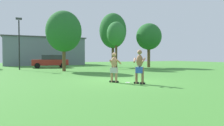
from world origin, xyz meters
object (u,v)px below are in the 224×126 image
at_px(player_in_blue, 140,66).
at_px(lamp_post, 19,38).
at_px(player_near, 114,67).
at_px(frisbee, 128,82).
at_px(tree_right_field, 64,31).
at_px(tree_left_field, 116,34).
at_px(tree_near_building, 113,31).
at_px(tree_behind_players, 149,37).
at_px(car_red_near_post, 50,61).

height_order(player_in_blue, lamp_post, lamp_post).
bearing_deg(lamp_post, player_near, -71.18).
height_order(frisbee, lamp_post, lamp_post).
height_order(player_near, player_in_blue, player_in_blue).
xyz_separation_m(player_near, lamp_post, (-4.66, 13.68, 2.52)).
bearing_deg(tree_right_field, lamp_post, 134.38).
xyz_separation_m(frisbee, tree_left_field, (4.62, 11.25, 3.89)).
bearing_deg(tree_right_field, frisbee, -82.13).
bearing_deg(player_in_blue, tree_near_building, 70.35).
distance_m(lamp_post, tree_right_field, 5.56).
distance_m(frisbee, tree_right_field, 10.89).
bearing_deg(tree_behind_players, lamp_post, 174.72).
xyz_separation_m(player_near, car_red_near_post, (-1.16, 16.45, -0.02)).
bearing_deg(tree_behind_players, tree_right_field, -167.27).
distance_m(player_in_blue, tree_near_building, 17.09).
bearing_deg(car_red_near_post, lamp_post, -141.67).
xyz_separation_m(car_red_near_post, tree_right_field, (0.37, -6.73, 2.94)).
height_order(car_red_near_post, lamp_post, lamp_post).
distance_m(tree_right_field, tree_behind_players, 11.61).
distance_m(player_near, player_in_blue, 1.43).
height_order(player_in_blue, tree_behind_players, tree_behind_players).
bearing_deg(player_in_blue, frisbee, 115.32).
relative_size(tree_right_field, tree_behind_players, 1.01).
relative_size(frisbee, car_red_near_post, 0.06).
bearing_deg(car_red_near_post, tree_right_field, -86.82).
xyz_separation_m(frisbee, car_red_near_post, (-1.77, 16.86, 0.81)).
height_order(player_near, lamp_post, lamp_post).
relative_size(tree_left_field, tree_near_building, 0.75).
height_order(player_in_blue, frisbee, player_in_blue).
xyz_separation_m(tree_left_field, tree_near_building, (1.30, 3.77, 0.84)).
bearing_deg(tree_near_building, player_in_blue, -109.65).
bearing_deg(player_in_blue, player_near, 130.70).
xyz_separation_m(lamp_post, tree_left_field, (9.90, -2.84, 0.54)).
height_order(car_red_near_post, tree_near_building, tree_near_building).
relative_size(player_in_blue, car_red_near_post, 0.40).
relative_size(player_in_blue, frisbee, 7.13).
bearing_deg(car_red_near_post, player_near, -85.97).
distance_m(tree_left_field, tree_near_building, 4.08).
bearing_deg(car_red_near_post, tree_near_building, -13.48).
height_order(tree_right_field, tree_near_building, tree_near_building).
bearing_deg(tree_left_field, lamp_post, 163.96).
bearing_deg(player_near, tree_near_building, 65.91).
height_order(tree_right_field, tree_behind_players, tree_right_field).
relative_size(frisbee, lamp_post, 0.04).
bearing_deg(lamp_post, player_in_blue, -69.25).
height_order(frisbee, tree_near_building, tree_near_building).
distance_m(frisbee, lamp_post, 15.42).
bearing_deg(tree_left_field, tree_behind_players, 15.18).
bearing_deg(tree_left_field, frisbee, -112.32).
height_order(player_in_blue, car_red_near_post, player_in_blue).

